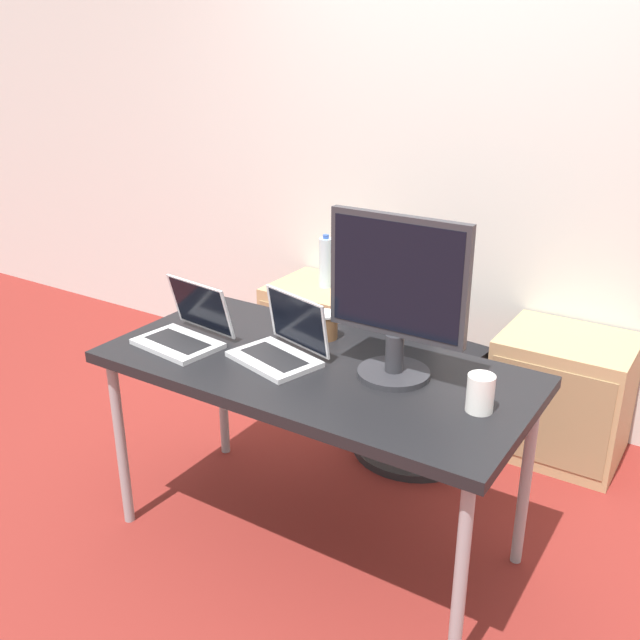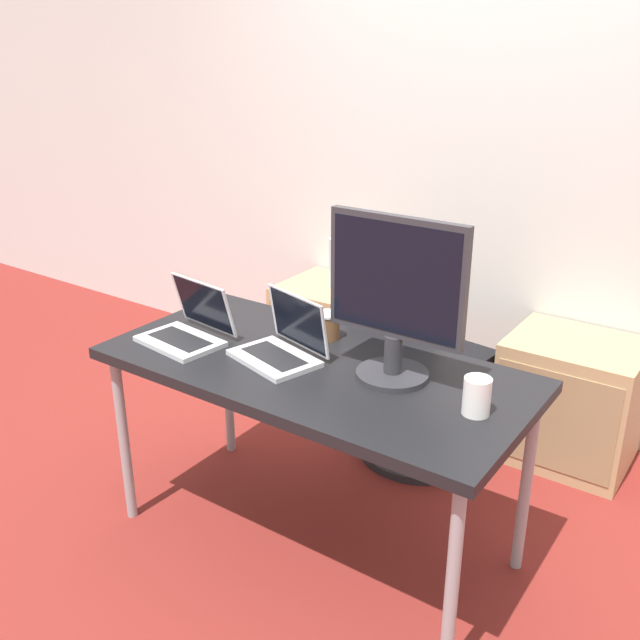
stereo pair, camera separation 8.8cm
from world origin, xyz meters
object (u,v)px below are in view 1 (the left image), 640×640
object	(u,v)px
cabinet_right	(562,396)
laptop_left	(282,346)
office_chair	(409,373)
coffee_cup_brown	(326,325)
coffee_cup_white	(480,393)
laptop_right	(186,331)
cabinet_left	(325,336)
monitor	(397,297)
water_bottle	(326,262)

from	to	relation	value
cabinet_right	laptop_left	size ratio (longest dim) A/B	1.63
laptop_left	office_chair	bearing A→B (deg)	78.67
office_chair	coffee_cup_brown	distance (m)	0.63
coffee_cup_brown	laptop_left	bearing A→B (deg)	-97.86
coffee_cup_white	laptop_right	bearing A→B (deg)	-175.22
laptop_left	laptop_right	world-z (taller)	laptop_left
cabinet_left	monitor	xyz separation A→B (m)	(0.93, -1.06, 0.74)
office_chair	laptop_left	size ratio (longest dim) A/B	3.18
monitor	coffee_cup_brown	bearing A→B (deg)	157.38
laptop_left	laptop_right	bearing A→B (deg)	-168.59
cabinet_left	laptop_left	world-z (taller)	laptop_left
water_bottle	office_chair	bearing A→B (deg)	-31.02
monitor	coffee_cup_brown	world-z (taller)	monitor
office_chair	coffee_cup_brown	bearing A→B (deg)	-102.92
water_bottle	laptop_left	bearing A→B (deg)	-64.72
office_chair	water_bottle	bearing A→B (deg)	148.98
cabinet_right	coffee_cup_white	distance (m)	1.25
cabinet_left	coffee_cup_brown	xyz separation A→B (m)	(0.58, -0.91, 0.51)
cabinet_right	coffee_cup_white	xyz separation A→B (m)	(0.00, -1.13, 0.52)
water_bottle	coffee_cup_white	distance (m)	1.70
cabinet_left	laptop_right	xyz separation A→B (m)	(0.17, -1.22, 0.50)
water_bottle	coffee_cup_white	bearing A→B (deg)	-42.11
laptop_left	cabinet_right	bearing A→B (deg)	58.20
monitor	coffee_cup_white	xyz separation A→B (m)	(0.32, -0.07, -0.22)
monitor	coffee_cup_brown	xyz separation A→B (m)	(-0.36, 0.15, -0.23)
cabinet_right	coffee_cup_white	size ratio (longest dim) A/B	4.83
cabinet_right	coffee_cup_brown	bearing A→B (deg)	-126.61
cabinet_right	laptop_right	xyz separation A→B (m)	(-1.09, -1.22, 0.50)
cabinet_left	water_bottle	distance (m)	0.41
laptop_left	monitor	distance (m)	0.46
monitor	coffee_cup_white	distance (m)	0.40
cabinet_right	coffee_cup_brown	size ratio (longest dim) A/B	5.68
office_chair	coffee_cup_white	bearing A→B (deg)	-51.84
monitor	coffee_cup_white	world-z (taller)	monitor
water_bottle	laptop_left	size ratio (longest dim) A/B	0.81
cabinet_right	laptop_left	world-z (taller)	laptop_left
water_bottle	monitor	xyz separation A→B (m)	(0.93, -1.07, 0.32)
cabinet_left	laptop_left	xyz separation A→B (m)	(0.54, -1.15, 0.50)
laptop_left	laptop_right	distance (m)	0.38
cabinet_right	laptop_left	xyz separation A→B (m)	(-0.71, -1.15, 0.50)
coffee_cup_white	monitor	bearing A→B (deg)	167.88
water_bottle	coffee_cup_brown	xyz separation A→B (m)	(0.58, -0.92, 0.09)
cabinet_left	laptop_left	size ratio (longest dim) A/B	1.63
office_chair	laptop_left	distance (m)	0.84
laptop_left	cabinet_left	bearing A→B (deg)	115.32
office_chair	cabinet_right	world-z (taller)	office_chair
laptop_left	laptop_right	xyz separation A→B (m)	(-0.38, -0.08, -0.00)
coffee_cup_brown	coffee_cup_white	bearing A→B (deg)	-17.79
cabinet_left	cabinet_right	bearing A→B (deg)	0.00
water_bottle	coffee_cup_white	xyz separation A→B (m)	(1.26, -1.14, 0.10)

